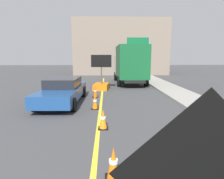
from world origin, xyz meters
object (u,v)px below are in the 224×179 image
(pickup_car, at_px, (63,90))
(traffic_cone_mid_lane, at_px, (103,119))
(traffic_cone_near_sign, at_px, (113,164))
(traffic_cone_curbside, at_px, (95,92))
(highway_guide_sign, at_px, (143,49))
(traffic_cone_far_lane, at_px, (95,102))
(box_truck, at_px, (130,64))
(arrow_board_trailer, at_px, (101,83))

(pickup_car, height_order, traffic_cone_mid_lane, pickup_car)
(traffic_cone_near_sign, xyz_separation_m, traffic_cone_curbside, (-0.85, 8.38, -0.01))
(highway_guide_sign, relative_size, traffic_cone_far_lane, 6.74)
(box_truck, height_order, traffic_cone_near_sign, box_truck)
(pickup_car, distance_m, highway_guide_sign, 14.65)
(box_truck, xyz_separation_m, traffic_cone_near_sign, (-2.10, -14.49, -1.53))
(box_truck, relative_size, traffic_cone_mid_lane, 9.51)
(traffic_cone_far_lane, distance_m, traffic_cone_curbside, 2.83)
(pickup_car, height_order, traffic_cone_near_sign, pickup_car)
(arrow_board_trailer, distance_m, traffic_cone_near_sign, 11.41)
(pickup_car, relative_size, traffic_cone_mid_lane, 7.34)
(box_truck, relative_size, traffic_cone_far_lane, 9.17)
(pickup_car, xyz_separation_m, traffic_cone_far_lane, (1.86, -1.40, -0.33))
(pickup_car, height_order, traffic_cone_far_lane, pickup_car)
(traffic_cone_mid_lane, xyz_separation_m, traffic_cone_curbside, (-0.59, 5.47, -0.00))
(traffic_cone_far_lane, height_order, traffic_cone_curbside, traffic_cone_far_lane)
(pickup_car, distance_m, traffic_cone_mid_lane, 4.67)
(traffic_cone_near_sign, distance_m, traffic_cone_curbside, 8.42)
(pickup_car, bearing_deg, highway_guide_sign, 61.68)
(traffic_cone_near_sign, bearing_deg, arrow_board_trailer, 92.61)
(highway_guide_sign, bearing_deg, traffic_cone_mid_lane, -105.13)
(pickup_car, xyz_separation_m, highway_guide_sign, (6.83, 12.67, 2.72))
(arrow_board_trailer, xyz_separation_m, traffic_cone_far_lane, (-0.19, -5.84, -0.12))
(box_truck, xyz_separation_m, traffic_cone_curbside, (-2.95, -6.11, -1.54))
(traffic_cone_near_sign, distance_m, traffic_cone_far_lane, 5.60)
(highway_guide_sign, bearing_deg, pickup_car, -118.32)
(traffic_cone_mid_lane, distance_m, traffic_cone_far_lane, 2.69)
(highway_guide_sign, relative_size, traffic_cone_near_sign, 6.87)
(box_truck, distance_m, traffic_cone_near_sign, 14.72)
(arrow_board_trailer, height_order, highway_guide_sign, highway_guide_sign)
(traffic_cone_mid_lane, height_order, traffic_cone_far_lane, traffic_cone_far_lane)
(arrow_board_trailer, bearing_deg, highway_guide_sign, 59.85)
(arrow_board_trailer, distance_m, traffic_cone_far_lane, 5.84)
(arrow_board_trailer, distance_m, traffic_cone_curbside, 3.04)
(box_truck, height_order, highway_guide_sign, highway_guide_sign)
(traffic_cone_near_sign, bearing_deg, traffic_cone_mid_lane, 95.13)
(traffic_cone_mid_lane, distance_m, traffic_cone_curbside, 5.51)
(traffic_cone_near_sign, height_order, traffic_cone_mid_lane, traffic_cone_near_sign)
(pickup_car, bearing_deg, traffic_cone_near_sign, -69.75)
(traffic_cone_near_sign, bearing_deg, traffic_cone_curbside, 95.77)
(arrow_board_trailer, bearing_deg, pickup_car, -114.76)
(traffic_cone_near_sign, height_order, traffic_cone_far_lane, traffic_cone_far_lane)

